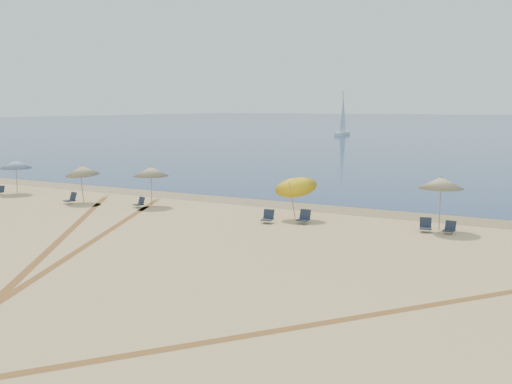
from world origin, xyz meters
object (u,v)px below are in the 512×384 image
(umbrella_1, at_px, (82,170))
(chair_4, at_px, (304,217))
(chair_2, at_px, (140,203))
(umbrella_4, at_px, (441,183))
(chair_1, at_px, (71,199))
(sailboat_1, at_px, (343,122))
(chair_5, at_px, (426,226))
(chair_0, at_px, (0,191))
(umbrella_2, at_px, (151,172))
(chair_6, at_px, (450,228))
(umbrella_3, at_px, (295,183))
(umbrella_0, at_px, (16,164))
(chair_3, at_px, (268,217))

(umbrella_1, height_order, chair_4, umbrella_1)
(chair_2, bearing_deg, umbrella_4, 20.97)
(chair_1, distance_m, sailboat_1, 90.02)
(umbrella_4, bearing_deg, chair_2, -174.19)
(umbrella_1, height_order, chair_5, umbrella_1)
(chair_5, bearing_deg, chair_0, 169.26)
(chair_1, bearing_deg, sailboat_1, 113.46)
(umbrella_2, distance_m, chair_2, 1.99)
(umbrella_4, bearing_deg, chair_6, -48.38)
(chair_1, height_order, chair_6, chair_1)
(chair_2, relative_size, chair_6, 1.10)
(sailboat_1, bearing_deg, chair_5, -70.78)
(umbrella_3, xyz_separation_m, chair_2, (-9.63, -1.10, -1.67))
(chair_5, height_order, sailboat_1, sailboat_1)
(umbrella_0, xyz_separation_m, umbrella_1, (6.78, -0.67, -0.00))
(umbrella_1, relative_size, umbrella_4, 0.90)
(chair_0, distance_m, chair_3, 20.60)
(umbrella_2, height_order, chair_0, umbrella_2)
(umbrella_1, distance_m, umbrella_3, 13.99)
(chair_6, bearing_deg, umbrella_1, -171.00)
(umbrella_1, relative_size, chair_4, 3.37)
(umbrella_3, height_order, chair_6, umbrella_3)
(chair_5, bearing_deg, sailboat_1, 98.53)
(umbrella_4, bearing_deg, chair_4, -165.81)
(chair_2, height_order, sailboat_1, sailboat_1)
(chair_4, bearing_deg, chair_3, -156.66)
(chair_1, relative_size, sailboat_1, 0.09)
(umbrella_2, bearing_deg, sailboat_1, 102.38)
(umbrella_4, distance_m, sailboat_1, 93.35)
(umbrella_2, bearing_deg, umbrella_1, -167.35)
(sailboat_1, bearing_deg, umbrella_1, -83.57)
(chair_6, relative_size, sailboat_1, 0.07)
(umbrella_1, bearing_deg, umbrella_3, 5.38)
(umbrella_3, bearing_deg, umbrella_1, -174.62)
(umbrella_0, bearing_deg, umbrella_1, -5.61)
(chair_5, bearing_deg, umbrella_2, 167.02)
(umbrella_4, bearing_deg, umbrella_0, -177.39)
(chair_2, bearing_deg, chair_6, 18.54)
(umbrella_0, relative_size, umbrella_4, 0.88)
(chair_5, bearing_deg, chair_1, 171.63)
(chair_0, bearing_deg, chair_1, -15.32)
(chair_4, xyz_separation_m, sailboat_1, (-29.46, 87.80, 2.37))
(chair_2, relative_size, sailboat_1, 0.08)
(umbrella_1, distance_m, umbrella_4, 21.44)
(umbrella_4, relative_size, chair_2, 3.81)
(umbrella_2, height_order, chair_1, umbrella_2)
(umbrella_2, relative_size, chair_3, 3.29)
(chair_5, bearing_deg, chair_6, -11.46)
(umbrella_1, relative_size, chair_2, 3.41)
(chair_0, bearing_deg, umbrella_2, -5.22)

